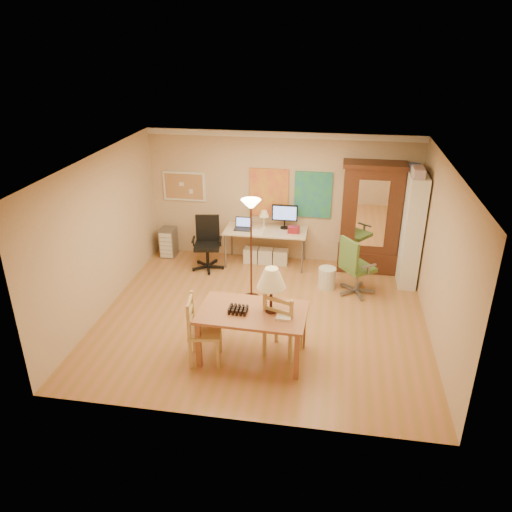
% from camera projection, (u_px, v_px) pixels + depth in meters
% --- Properties ---
extents(floor, '(5.50, 5.50, 0.00)m').
position_uv_depth(floor, '(262.00, 317.00, 8.56)').
color(floor, '#A17239').
rests_on(floor, ground).
extents(crown_molding, '(5.50, 0.08, 0.12)m').
position_uv_depth(crown_molding, '(282.00, 135.00, 9.68)').
color(crown_molding, white).
rests_on(crown_molding, floor).
extents(corkboard, '(0.90, 0.04, 0.62)m').
position_uv_depth(corkboard, '(184.00, 186.00, 10.46)').
color(corkboard, '#AD8051').
rests_on(corkboard, floor).
extents(art_panel_left, '(0.80, 0.04, 1.00)m').
position_uv_depth(art_panel_left, '(269.00, 193.00, 10.22)').
color(art_panel_left, gold).
rests_on(art_panel_left, floor).
extents(art_panel_right, '(0.75, 0.04, 0.95)m').
position_uv_depth(art_panel_right, '(313.00, 195.00, 10.08)').
color(art_panel_right, teal).
rests_on(art_panel_right, floor).
extents(dining_table, '(1.60, 1.00, 1.47)m').
position_uv_depth(dining_table, '(259.00, 302.00, 7.15)').
color(dining_table, '#965331').
rests_on(dining_table, floor).
extents(ladder_chair_back, '(0.62, 0.61, 1.06)m').
position_uv_depth(ladder_chair_back, '(282.00, 325.00, 7.40)').
color(ladder_chair_back, '#A98E4D').
rests_on(ladder_chair_back, floor).
extents(ladder_chair_left, '(0.53, 0.55, 1.05)m').
position_uv_depth(ladder_chair_left, '(203.00, 332.00, 7.26)').
color(ladder_chair_left, '#A98E4D').
rests_on(ladder_chair_left, floor).
extents(torchiere_lamp, '(0.34, 0.34, 1.89)m').
position_uv_depth(torchiere_lamp, '(251.00, 220.00, 8.55)').
color(torchiere_lamp, '#44251B').
rests_on(torchiere_lamp, floor).
extents(computer_desk, '(1.68, 0.73, 1.27)m').
position_uv_depth(computer_desk, '(267.00, 243.00, 10.34)').
color(computer_desk, tan).
rests_on(computer_desk, floor).
extents(office_chair_black, '(0.67, 0.67, 1.09)m').
position_uv_depth(office_chair_black, '(208.00, 255.00, 10.22)').
color(office_chair_black, black).
rests_on(office_chair_black, floor).
extents(office_chair_green, '(0.71, 0.71, 1.12)m').
position_uv_depth(office_chair_green, '(355.00, 279.00, 9.22)').
color(office_chair_green, slate).
rests_on(office_chair_green, floor).
extents(drawer_cart, '(0.31, 0.38, 0.63)m').
position_uv_depth(drawer_cart, '(168.00, 242.00, 10.76)').
color(drawer_cart, slate).
rests_on(drawer_cart, floor).
extents(armoire, '(1.21, 0.57, 2.22)m').
position_uv_depth(armoire, '(370.00, 225.00, 9.91)').
color(armoire, '#371B0F').
rests_on(armoire, floor).
extents(bookshelf, '(0.32, 0.86, 2.14)m').
position_uv_depth(bookshelf, '(411.00, 230.00, 9.36)').
color(bookshelf, white).
rests_on(bookshelf, floor).
extents(wastebin, '(0.33, 0.33, 0.41)m').
position_uv_depth(wastebin, '(327.00, 278.00, 9.45)').
color(wastebin, silver).
rests_on(wastebin, floor).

